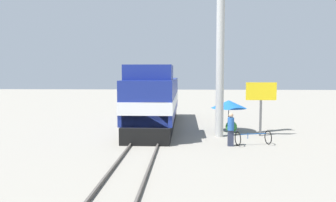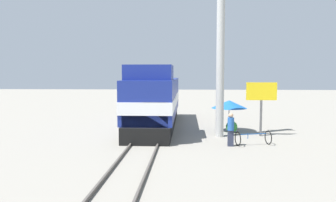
# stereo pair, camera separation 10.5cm
# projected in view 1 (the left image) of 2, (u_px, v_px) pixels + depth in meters

# --- Properties ---
(ground_plane) EXTENTS (120.00, 120.00, 0.00)m
(ground_plane) POSITION_uv_depth(u_px,v_px,m) (149.00, 138.00, 19.25)
(ground_plane) COLOR gray
(rail_near) EXTENTS (0.08, 41.73, 0.15)m
(rail_near) POSITION_uv_depth(u_px,v_px,m) (137.00, 137.00, 19.28)
(rail_near) COLOR #4C4742
(rail_near) RESTS_ON ground_plane
(rail_far) EXTENTS (0.08, 41.73, 0.15)m
(rail_far) POSITION_uv_depth(u_px,v_px,m) (161.00, 137.00, 19.21)
(rail_far) COLOR #4C4742
(rail_far) RESTS_ON ground_plane
(locomotive) EXTENTS (2.96, 13.05, 4.31)m
(locomotive) POSITION_uv_depth(u_px,v_px,m) (155.00, 101.00, 23.13)
(locomotive) COLOR black
(locomotive) RESTS_ON ground_plane
(utility_pole) EXTENTS (1.80, 0.49, 10.54)m
(utility_pole) POSITION_uv_depth(u_px,v_px,m) (220.00, 48.00, 19.41)
(utility_pole) COLOR #B2B2AD
(utility_pole) RESTS_ON ground_plane
(vendor_umbrella) EXTENTS (2.31, 2.31, 2.07)m
(vendor_umbrella) POSITION_uv_depth(u_px,v_px,m) (229.00, 104.00, 21.44)
(vendor_umbrella) COLOR #4C4C4C
(vendor_umbrella) RESTS_ON ground_plane
(billboard_sign) EXTENTS (1.83, 0.12, 3.28)m
(billboard_sign) POSITION_uv_depth(u_px,v_px,m) (261.00, 96.00, 19.85)
(billboard_sign) COLOR #595959
(billboard_sign) RESTS_ON ground_plane
(shrub_cluster) EXTENTS (0.74, 0.74, 0.74)m
(shrub_cluster) POSITION_uv_depth(u_px,v_px,m) (231.00, 127.00, 21.17)
(shrub_cluster) COLOR #388C38
(shrub_cluster) RESTS_ON ground_plane
(person_bystander) EXTENTS (0.34, 0.34, 1.76)m
(person_bystander) POSITION_uv_depth(u_px,v_px,m) (231.00, 128.00, 17.13)
(person_bystander) COLOR #2D3347
(person_bystander) RESTS_ON ground_plane
(bicycle) EXTENTS (1.93, 1.19, 0.76)m
(bicycle) POSITION_uv_depth(u_px,v_px,m) (253.00, 138.00, 17.43)
(bicycle) COLOR black
(bicycle) RESTS_ON ground_plane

